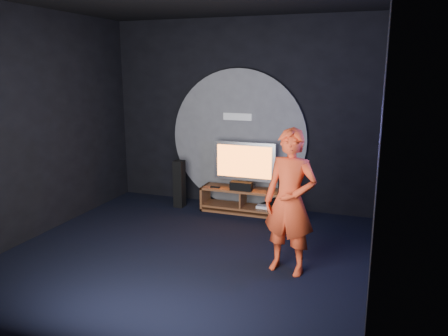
# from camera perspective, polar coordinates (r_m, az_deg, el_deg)

# --- Properties ---
(floor) EXTENTS (5.00, 5.00, 0.00)m
(floor) POSITION_cam_1_polar(r_m,az_deg,el_deg) (6.41, -5.04, -11.05)
(floor) COLOR black
(floor) RESTS_ON ground
(back_wall) EXTENTS (5.00, 0.04, 3.50)m
(back_wall) POSITION_cam_1_polar(r_m,az_deg,el_deg) (8.24, 2.02, 7.00)
(back_wall) COLOR black
(back_wall) RESTS_ON ground
(front_wall) EXTENTS (5.00, 0.04, 3.50)m
(front_wall) POSITION_cam_1_polar(r_m,az_deg,el_deg) (3.84, -21.27, -0.72)
(front_wall) COLOR black
(front_wall) RESTS_ON ground
(left_wall) EXTENTS (0.04, 5.00, 3.50)m
(left_wall) POSITION_cam_1_polar(r_m,az_deg,el_deg) (7.33, -23.48, 5.21)
(left_wall) COLOR black
(left_wall) RESTS_ON ground
(right_wall) EXTENTS (0.04, 5.00, 3.50)m
(right_wall) POSITION_cam_1_polar(r_m,az_deg,el_deg) (5.37, 19.62, 3.09)
(right_wall) COLOR black
(right_wall) RESTS_ON ground
(wall_disc_panel) EXTENTS (2.60, 0.11, 2.60)m
(wall_disc_panel) POSITION_cam_1_polar(r_m,az_deg,el_deg) (8.24, 1.87, 3.86)
(wall_disc_panel) COLOR #515156
(wall_disc_panel) RESTS_ON ground
(media_console) EXTENTS (1.54, 0.45, 0.45)m
(media_console) POSITION_cam_1_polar(r_m,az_deg,el_deg) (8.06, 2.53, -4.45)
(media_console) COLOR brown
(media_console) RESTS_ON ground
(tv) EXTENTS (1.15, 0.22, 0.85)m
(tv) POSITION_cam_1_polar(r_m,az_deg,el_deg) (7.94, 2.68, 0.66)
(tv) COLOR #A6A6AD
(tv) RESTS_ON media_console
(center_speaker) EXTENTS (0.40, 0.15, 0.15)m
(center_speaker) POSITION_cam_1_polar(r_m,az_deg,el_deg) (7.87, 2.27, -2.37)
(center_speaker) COLOR black
(center_speaker) RESTS_ON media_console
(remote) EXTENTS (0.18, 0.05, 0.02)m
(remote) POSITION_cam_1_polar(r_m,az_deg,el_deg) (8.03, -1.18, -2.51)
(remote) COLOR black
(remote) RESTS_ON media_console
(tower_speaker_left) EXTENTS (0.18, 0.20, 0.90)m
(tower_speaker_left) POSITION_cam_1_polar(r_m,az_deg,el_deg) (8.35, -5.85, -2.07)
(tower_speaker_left) COLOR black
(tower_speaker_left) RESTS_ON ground
(tower_speaker_right) EXTENTS (0.18, 0.20, 0.90)m
(tower_speaker_right) POSITION_cam_1_polar(r_m,az_deg,el_deg) (7.71, 7.84, -3.39)
(tower_speaker_right) COLOR black
(tower_speaker_right) RESTS_ON ground
(subwoofer) EXTENTS (0.28, 0.28, 0.31)m
(subwoofer) POSITION_cam_1_polar(r_m,az_deg,el_deg) (7.31, 7.46, -6.75)
(subwoofer) COLOR black
(subwoofer) RESTS_ON ground
(player) EXTENTS (0.76, 0.58, 1.88)m
(player) POSITION_cam_1_polar(r_m,az_deg,el_deg) (5.60, 8.60, -4.42)
(player) COLOR red
(player) RESTS_ON ground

